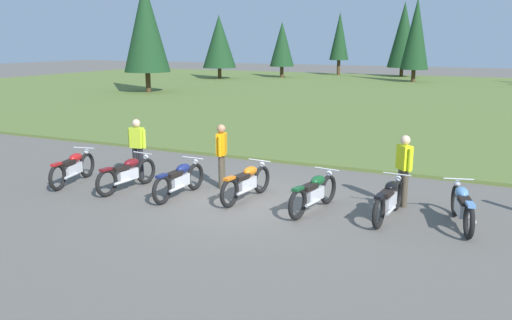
# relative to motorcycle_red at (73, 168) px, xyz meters

# --- Properties ---
(ground_plane) EXTENTS (140.00, 140.00, 0.00)m
(ground_plane) POSITION_rel_motorcycle_red_xyz_m (4.91, 0.48, -0.44)
(ground_plane) COLOR #605B54
(grass_moorland) EXTENTS (80.00, 44.00, 0.10)m
(grass_moorland) POSITION_rel_motorcycle_red_xyz_m (4.91, 26.58, -0.39)
(grass_moorland) COLOR #5B7033
(grass_moorland) RESTS_ON ground
(forest_treeline) EXTENTS (44.49, 27.99, 8.11)m
(forest_treeline) POSITION_rel_motorcycle_red_xyz_m (4.91, 35.13, 3.75)
(forest_treeline) COLOR #47331E
(forest_treeline) RESTS_ON ground
(motorcycle_red) EXTENTS (0.72, 2.08, 0.88)m
(motorcycle_red) POSITION_rel_motorcycle_red_xyz_m (0.00, 0.00, 0.00)
(motorcycle_red) COLOR black
(motorcycle_red) RESTS_ON ground
(motorcycle_maroon) EXTENTS (0.62, 2.10, 0.88)m
(motorcycle_maroon) POSITION_rel_motorcycle_red_xyz_m (1.72, 0.12, 0.00)
(motorcycle_maroon) COLOR black
(motorcycle_maroon) RESTS_ON ground
(motorcycle_navy) EXTENTS (0.62, 2.10, 0.88)m
(motorcycle_navy) POSITION_rel_motorcycle_red_xyz_m (3.26, 0.19, 0.00)
(motorcycle_navy) COLOR black
(motorcycle_navy) RESTS_ON ground
(motorcycle_orange) EXTENTS (0.62, 2.10, 0.88)m
(motorcycle_orange) POSITION_rel_motorcycle_red_xyz_m (4.87, 0.65, 0.00)
(motorcycle_orange) COLOR black
(motorcycle_orange) RESTS_ON ground
(motorcycle_british_green) EXTENTS (0.64, 2.09, 0.88)m
(motorcycle_british_green) POSITION_rel_motorcycle_red_xyz_m (6.62, 0.51, 0.00)
(motorcycle_british_green) COLOR black
(motorcycle_british_green) RESTS_ON ground
(motorcycle_black) EXTENTS (0.62, 2.10, 0.88)m
(motorcycle_black) POSITION_rel_motorcycle_red_xyz_m (8.25, 0.70, 0.00)
(motorcycle_black) COLOR black
(motorcycle_black) RESTS_ON ground
(motorcycle_sky_blue) EXTENTS (0.78, 2.06, 0.88)m
(motorcycle_sky_blue) POSITION_rel_motorcycle_red_xyz_m (9.71, 0.87, 0.00)
(motorcycle_sky_blue) COLOR black
(motorcycle_sky_blue) RESTS_ON ground
(rider_near_row_end) EXTENTS (0.32, 0.53, 1.67)m
(rider_near_row_end) POSITION_rel_motorcycle_red_xyz_m (3.81, 1.34, 0.51)
(rider_near_row_end) COLOR #4C4233
(rider_near_row_end) RESTS_ON ground
(rider_in_hivis_vest) EXTENTS (0.40, 0.43, 1.67)m
(rider_in_hivis_vest) POSITION_rel_motorcycle_red_xyz_m (8.35, 1.74, 0.51)
(rider_in_hivis_vest) COLOR #4C4233
(rider_in_hivis_vest) RESTS_ON ground
(rider_with_back_turned) EXTENTS (0.55, 0.24, 1.67)m
(rider_with_back_turned) POSITION_rel_motorcycle_red_xyz_m (1.27, 1.15, 0.51)
(rider_with_back_turned) COLOR black
(rider_with_back_turned) RESTS_ON ground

